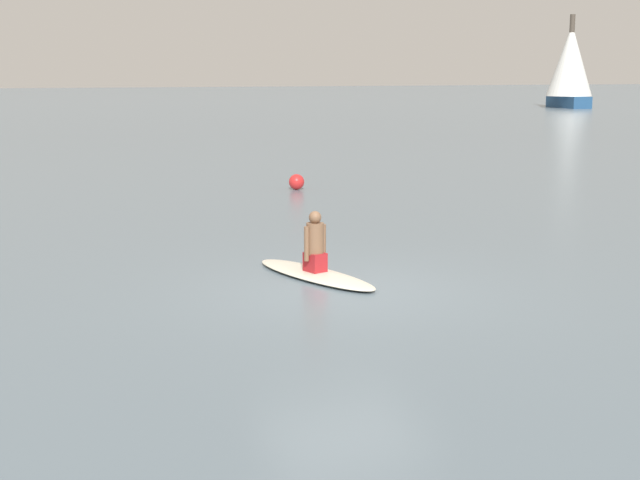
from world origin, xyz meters
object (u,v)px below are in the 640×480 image
object	(u,v)px
sailboat_near_right	(570,64)
person_paddler	(315,244)
buoy_marker	(297,182)
surfboard	(315,274)

from	to	relation	value
sailboat_near_right	person_paddler	bearing A→B (deg)	151.54
person_paddler	buoy_marker	world-z (taller)	person_paddler
sailboat_near_right	buoy_marker	world-z (taller)	sailboat_near_right
person_paddler	buoy_marker	xyz separation A→B (m)	(-10.26, 4.02, -0.33)
surfboard	person_paddler	world-z (taller)	person_paddler
surfboard	person_paddler	distance (m)	0.50
person_paddler	sailboat_near_right	world-z (taller)	sailboat_near_right
sailboat_near_right	buoy_marker	xyz separation A→B (m)	(45.37, -47.72, -3.91)
buoy_marker	person_paddler	bearing A→B (deg)	-21.40
person_paddler	sailboat_near_right	bearing A→B (deg)	123.48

